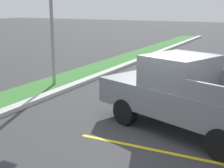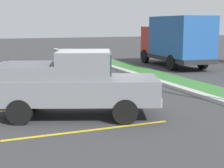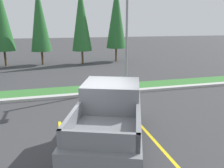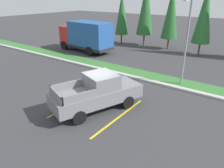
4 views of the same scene
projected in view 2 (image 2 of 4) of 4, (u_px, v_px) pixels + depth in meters
name	position (u px, v px, depth m)	size (l,w,h in m)	color
ground_plane	(89.00, 112.00, 11.54)	(120.00, 120.00, 0.00)	#38383A
parking_line_near	(64.00, 106.00, 12.38)	(0.12, 4.80, 0.01)	yellow
parking_line_far	(91.00, 130.00, 9.54)	(0.12, 4.80, 0.01)	yellow
curb_strip	(211.00, 98.00, 13.35)	(56.00, 0.40, 0.15)	#B2B2AD
pickup_truck_main	(76.00, 84.00, 10.78)	(3.63, 5.55, 2.10)	black
cargo_truck_distant	(176.00, 40.00, 23.21)	(6.96, 2.94, 3.40)	black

